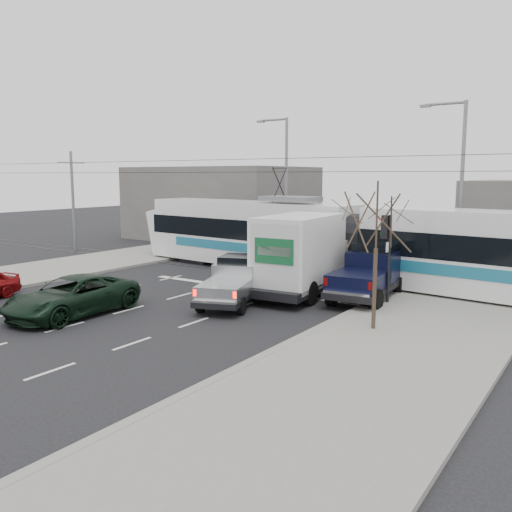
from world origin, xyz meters
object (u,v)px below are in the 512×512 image
Objects in this scene: street_lamp_near at (458,180)px; tram at (361,243)px; green_car at (72,296)px; box_truck at (305,255)px; bare_tree at (377,222)px; silver_pickup at (235,280)px; street_lamp_far at (284,179)px; navy_pickup at (370,272)px; traffic_signal at (387,239)px.

street_lamp_near reaches higher than tram.
tram is 5.25× the size of green_car.
street_lamp_near is at bearing 52.93° from box_truck.
box_truck is (-4.93, 4.05, -2.01)m from bare_tree.
street_lamp_near is 1.63× the size of silver_pickup.
street_lamp_far reaches higher than silver_pickup.
box_truck is at bearing -121.92° from street_lamp_near.
green_car is (-8.33, -9.13, -0.42)m from navy_pickup.
street_lamp_near is 1.57× the size of navy_pickup.
street_lamp_near reaches higher than bare_tree.
street_lamp_far is (-11.79, 13.50, 1.32)m from bare_tree.
street_lamp_far is 1.22× the size of box_truck.
street_lamp_far is 13.55m from navy_pickup.
street_lamp_far is 12.14m from box_truck.
silver_pickup is (-2.71, -6.82, -1.08)m from tram.
box_truck reaches higher than green_car.
traffic_signal is 6.49m from silver_pickup.
street_lamp_near is 1.22× the size of box_truck.
bare_tree is 0.91× the size of silver_pickup.
bare_tree reaches higher than traffic_signal.
bare_tree is at bearing -71.45° from navy_pickup.
tram is 3.53m from navy_pickup.
navy_pickup is at bearing 45.09° from green_car.
tram is at bearing 69.20° from box_truck.
bare_tree is 4.28m from traffic_signal.
bare_tree is 6.69m from box_truck.
green_car is (-9.33, -8.27, -2.00)m from traffic_signal.
traffic_signal is at bearing -45.78° from navy_pickup.
silver_pickup is 0.96× the size of navy_pickup.
traffic_signal is 0.67× the size of green_car.
tram reaches higher than box_truck.
traffic_signal reaches higher than box_truck.
tram is at bearing -134.16° from street_lamp_near.
green_car is at bearing -146.42° from silver_pickup.
navy_pickup is (4.45, 3.87, 0.22)m from silver_pickup.
street_lamp_far is at bearing 91.72° from green_car.
box_truck is 1.38× the size of green_car.
box_truck is at bearing 179.18° from traffic_signal.
street_lamp_far is 18.35m from green_car.
bare_tree is 1.39× the size of traffic_signal.
traffic_signal is 12.63m from green_car.
street_lamp_far is 0.32× the size of tram.
green_car is at bearing -122.82° from street_lamp_near.
bare_tree is 11.70m from green_car.
navy_pickup is 1.07× the size of green_car.
bare_tree reaches higher than box_truck.
box_truck is (-3.80, 0.05, -0.96)m from traffic_signal.
tram is at bearing 48.23° from silver_pickup.
tram is 4.90× the size of navy_pickup.
navy_pickup is at bearing -105.54° from street_lamp_near.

